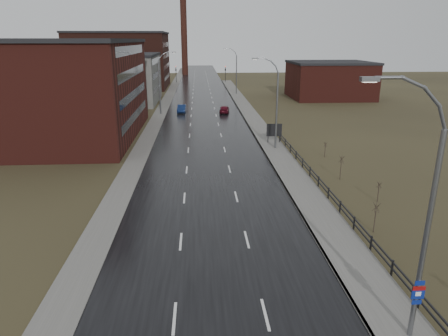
{
  "coord_description": "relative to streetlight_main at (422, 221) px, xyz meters",
  "views": [
    {
      "loc": [
        -0.88,
        -12.84,
        13.37
      ],
      "look_at": [
        1.16,
        19.26,
        3.0
      ],
      "focal_mm": 32.0,
      "sensor_mm": 36.0,
      "label": 1
    }
  ],
  "objects": [
    {
      "name": "traffic_light_left",
      "position": [
        -16.47,
        118.0,
        -1.46
      ],
      "size": [
        0.58,
        2.73,
        5.3
      ],
      "color": "black",
      "rests_on": "ground"
    },
    {
      "name": "warehouse_near",
      "position": [
        -29.46,
        43.0,
        0.7
      ],
      "size": [
        22.44,
        28.56,
        13.5
      ],
      "color": "#471914",
      "rests_on": "ground"
    },
    {
      "name": "road",
      "position": [
        -8.47,
        58.0,
        -6.03
      ],
      "size": [
        14.0,
        300.0,
        0.06
      ],
      "primitive_type": "cube",
      "color": "black",
      "rests_on": "ground"
    },
    {
      "name": "shrub_f",
      "position": [
        5.55,
        30.08,
        -5.1
      ],
      "size": [
        0.44,
        0.46,
        1.81
      ],
      "color": "#382D23",
      "rests_on": "ground"
    },
    {
      "name": "streetlight_left",
      "position": [
        -16.17,
        60.0,
        -0.22
      ],
      "size": [
        3.36,
        0.28,
        11.35
      ],
      "color": "slate",
      "rests_on": "ground"
    },
    {
      "name": "shrub_c",
      "position": [
        3.18,
        10.62,
        -4.83
      ],
      "size": [
        0.55,
        0.58,
        2.31
      ],
      "color": "#382D23",
      "rests_on": "ground"
    },
    {
      "name": "car_near",
      "position": [
        -12.6,
        61.66,
        -5.34
      ],
      "size": [
        1.7,
        4.44,
        1.44
      ],
      "primitive_type": "imported",
      "rotation": [
        0.0,
        0.0,
        -0.04
      ],
      "color": "#0E1D46",
      "rests_on": "ground"
    },
    {
      "name": "streetlight_right_far",
      "position": [
        0.03,
        88.0,
        -0.22
      ],
      "size": [
        3.36,
        0.28,
        11.35
      ],
      "color": "slate",
      "rests_on": "ground"
    },
    {
      "name": "guardrail",
      "position": [
        1.83,
        16.32,
        -5.35
      ],
      "size": [
        0.1,
        53.05,
        1.1
      ],
      "color": "black",
      "rests_on": "ground"
    },
    {
      "name": "shrub_d",
      "position": [
        5.9,
        16.16,
        -5.09
      ],
      "size": [
        0.44,
        0.46,
        1.84
      ],
      "color": "#382D23",
      "rests_on": "ground"
    },
    {
      "name": "smokestack",
      "position": [
        -14.47,
        148.0,
        9.44
      ],
      "size": [
        2.7,
        2.7,
        30.7
      ],
      "color": "#331611",
      "rests_on": "ground"
    },
    {
      "name": "billboard",
      "position": [
        0.63,
        36.72,
        -4.24
      ],
      "size": [
        2.05,
        0.17,
        2.75
      ],
      "color": "black",
      "rests_on": "ground"
    },
    {
      "name": "streetlight_right_mid",
      "position": [
        0.03,
        34.0,
        -0.22
      ],
      "size": [
        3.36,
        0.28,
        11.35
      ],
      "color": "slate",
      "rests_on": "ground"
    },
    {
      "name": "warehouse_far",
      "position": [
        -31.47,
        106.0,
        1.7
      ],
      "size": [
        26.52,
        24.48,
        15.5
      ],
      "color": "#331611",
      "rests_on": "ground"
    },
    {
      "name": "shrub_e",
      "position": [
        4.65,
        22.08,
        -4.75
      ],
      "size": [
        0.58,
        0.61,
        2.46
      ],
      "color": "#382D23",
      "rests_on": "ground"
    },
    {
      "name": "curb_right",
      "position": [
        -1.39,
        33.0,
        -5.97
      ],
      "size": [
        0.16,
        180.0,
        0.18
      ],
      "primitive_type": "cube",
      "color": "slate",
      "rests_on": "ground"
    },
    {
      "name": "building_right",
      "position": [
        21.83,
        80.0,
        -1.8
      ],
      "size": [
        18.36,
        16.32,
        8.5
      ],
      "color": "#471914",
      "rests_on": "ground"
    },
    {
      "name": "warehouse_mid",
      "position": [
        -26.46,
        76.0,
        -0.8
      ],
      "size": [
        16.32,
        20.4,
        10.5
      ],
      "color": "slate",
      "rests_on": "ground"
    },
    {
      "name": "streetlight_main",
      "position": [
        0.0,
        0.0,
        0.0
      ],
      "size": [
        3.91,
        0.29,
        12.11
      ],
      "color": "slate",
      "rests_on": "ground"
    },
    {
      "name": "sidewalk_left",
      "position": [
        -16.67,
        58.0,
        -6.0
      ],
      "size": [
        2.4,
        260.0,
        0.12
      ],
      "primitive_type": "cube",
      "color": "#595651",
      "rests_on": "ground"
    },
    {
      "name": "traffic_light_right",
      "position": [
        -0.47,
        118.0,
        -1.46
      ],
      "size": [
        0.58,
        2.73,
        5.3
      ],
      "color": "black",
      "rests_on": "ground"
    },
    {
      "name": "car_far",
      "position": [
        -4.49,
        60.65,
        -5.33
      ],
      "size": [
        2.25,
        4.46,
        1.46
      ],
      "primitive_type": "imported",
      "rotation": [
        0.0,
        0.0,
        3.01
      ],
      "color": "#520D1A",
      "rests_on": "ground"
    },
    {
      "name": "sidewalk_right",
      "position": [
        0.13,
        33.0,
        -5.97
      ],
      "size": [
        3.2,
        180.0,
        0.18
      ],
      "primitive_type": "cube",
      "color": "#595651",
      "rests_on": "ground"
    }
  ]
}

